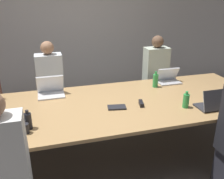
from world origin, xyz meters
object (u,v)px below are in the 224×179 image
object	(u,v)px
bottle_near_right	(186,101)
person_far_midleft	(51,87)
person_far_right	(155,77)
bottle_near_left	(28,121)
bottle_far_right	(155,80)
person_near_left	(5,174)
cup_near_left	(26,128)
laptop_far_right	(168,78)
stapler	(141,103)
laptop_near_right	(213,103)
laptop_far_midleft	(51,90)

from	to	relation	value
bottle_near_right	person_far_midleft	size ratio (longest dim) A/B	0.15
person_far_right	bottle_near_left	size ratio (longest dim) A/B	6.73
person_far_right	bottle_far_right	xyz separation A→B (m)	(-0.29, -0.60, 0.18)
person_far_midleft	bottle_far_right	bearing A→B (deg)	-22.41
bottle_far_right	bottle_near_left	size ratio (longest dim) A/B	1.13
person_far_right	person_near_left	size ratio (longest dim) A/B	1.00
bottle_near_right	cup_near_left	size ratio (longest dim) A/B	2.00
laptop_far_right	bottle_far_right	bearing A→B (deg)	-154.78
laptop_far_right	person_near_left	distance (m)	2.67
person_near_left	stapler	xyz separation A→B (m)	(1.52, 0.77, 0.10)
bottle_near_right	person_far_right	bearing A→B (deg)	80.11
bottle_far_right	laptop_near_right	world-z (taller)	laptop_near_right
bottle_near_right	person_far_midleft	world-z (taller)	person_far_midleft
bottle_far_right	bottle_near_left	distance (m)	1.93
laptop_far_midleft	laptop_near_right	bearing A→B (deg)	-28.04
person_near_left	laptop_far_right	bearing A→B (deg)	-147.24
person_far_right	bottle_far_right	bearing A→B (deg)	-115.79
person_near_left	laptop_far_midleft	bearing A→B (deg)	-107.89
laptop_far_right	person_near_left	size ratio (longest dim) A/B	0.25
bottle_far_right	laptop_far_midleft	world-z (taller)	laptop_far_midleft
person_far_right	bottle_far_right	size ratio (longest dim) A/B	5.96
laptop_far_right	laptop_far_midleft	size ratio (longest dim) A/B	0.98
laptop_far_right	person_far_midleft	size ratio (longest dim) A/B	0.25
person_far_right	laptop_near_right	world-z (taller)	person_far_right
person_far_right	cup_near_left	size ratio (longest dim) A/B	13.49
person_far_right	person_near_left	bearing A→B (deg)	-139.67
laptop_far_midleft	cup_near_left	size ratio (longest dim) A/B	3.44
bottle_far_right	cup_near_left	distance (m)	1.99
laptop_far_midleft	cup_near_left	world-z (taller)	laptop_far_midleft
cup_near_left	bottle_near_left	distance (m)	0.10
bottle_near_right	laptop_far_midleft	world-z (taller)	laptop_far_midleft
person_far_midleft	person_far_right	bearing A→B (deg)	-0.35
laptop_far_right	laptop_near_right	size ratio (longest dim) A/B	1.03
cup_near_left	laptop_near_right	bearing A→B (deg)	-1.15
laptop_far_midleft	person_far_midleft	xyz separation A→B (m)	(0.02, 0.50, -0.16)
bottle_far_right	laptop_far_midleft	bearing A→B (deg)	175.76
bottle_near_right	bottle_near_left	distance (m)	1.84
bottle_far_right	stapler	world-z (taller)	bottle_far_right
bottle_far_right	cup_near_left	world-z (taller)	bottle_far_right
bottle_far_right	person_near_left	size ratio (longest dim) A/B	0.17
laptop_far_right	stapler	size ratio (longest dim) A/B	2.27
cup_near_left	person_near_left	bearing A→B (deg)	-108.58
laptop_far_right	bottle_near_left	xyz separation A→B (m)	(-2.06, -0.88, 0.02)
bottle_far_right	laptop_near_right	size ratio (longest dim) A/B	0.69
person_far_midleft	stapler	bearing A→B (deg)	-47.83
stapler	person_far_right	bearing A→B (deg)	69.84
laptop_far_right	person_far_midleft	bearing A→B (deg)	164.72
laptop_far_midleft	bottle_near_left	size ratio (longest dim) A/B	1.71
person_far_right	person_near_left	world-z (taller)	person_far_right
person_far_midleft	cup_near_left	world-z (taller)	person_far_midleft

